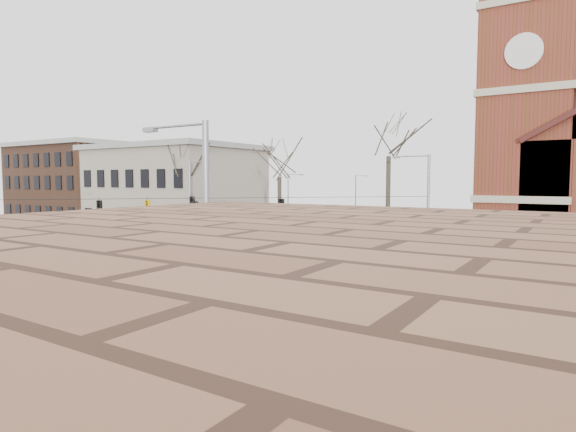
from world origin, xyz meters
The scene contains 18 objects.
ground centered at (0.00, 0.00, 0.00)m, with size 120.00×120.00×0.00m, color black.
sidewalks centered at (0.00, 0.00, 0.08)m, with size 80.00×80.00×0.17m.
road_markings centered at (0.00, 0.00, 0.01)m, with size 100.00×100.00×0.01m.
civic_building_a centered at (-22.00, 20.00, 5.50)m, with size 18.00×14.00×11.00m, color #9F927E.
civic_building_b centered at (-42.00, 22.00, 6.00)m, with size 18.00×16.00×12.00m, color brown.
signal_pole_ne centered at (11.32, 11.50, 4.95)m, with size 2.75×0.22×9.00m.
signal_pole_nw centered at (-11.32, 11.50, 4.95)m, with size 2.75×0.22×9.00m.
signal_pole_se centered at (11.32, -11.50, 4.95)m, with size 2.75×0.22×9.00m.
span_wires centered at (0.00, 0.00, 6.20)m, with size 23.02×23.02×0.03m.
traffic_signals centered at (0.00, -0.67, 5.45)m, with size 8.21×8.26×1.30m.
streetlight_north_a centered at (-10.65, 28.00, 4.47)m, with size 2.30×0.20×8.00m.
streetlight_north_b centered at (-10.65, 48.00, 4.47)m, with size 2.30×0.20×8.00m.
cargo_van centered at (6.57, -2.40, 1.24)m, with size 3.67×5.88×2.10m.
parked_car_a centered at (13.84, 8.56, 0.57)m, with size 1.34×3.33×1.13m, color black.
parked_car_b centered at (20.65, 7.95, 0.64)m, with size 1.36×3.90×1.29m, color black.
tree_nw_far centered at (-13.32, 13.18, 8.45)m, with size 4.00×4.00×11.68m.
tree_nw_near centered at (-2.15, 13.05, 8.13)m, with size 4.00×4.00×11.23m.
tree_ne centered at (7.67, 13.73, 9.82)m, with size 4.00×4.00×13.60m.
Camera 1 is at (21.44, -22.43, 7.38)m, focal length 30.00 mm.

